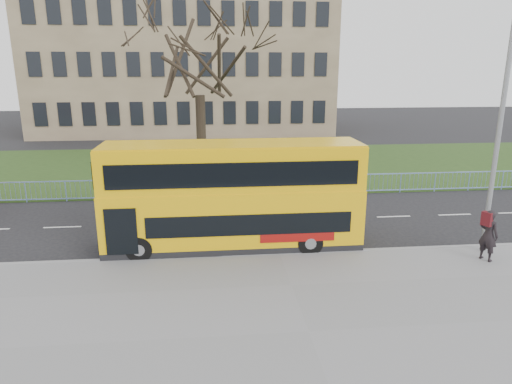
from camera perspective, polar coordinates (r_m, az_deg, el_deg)
ground at (r=18.49m, az=2.24°, el=-6.10°), size 120.00×120.00×0.00m
pavement at (r=12.52m, az=6.60°, el=-17.14°), size 80.00×10.50×0.12m
kerb at (r=17.05m, az=2.95°, el=-7.78°), size 80.00×0.20×0.14m
grass_verge at (r=32.15m, az=-1.20°, el=3.29°), size 80.00×15.40×0.08m
guard_railing at (r=24.56m, az=0.18°, el=0.71°), size 40.00×0.12×1.10m
bare_tree at (r=27.06m, az=-7.09°, el=14.00°), size 8.53×8.53×12.19m
civic_building at (r=52.11m, az=-8.77°, el=15.45°), size 30.00×15.00×14.00m
yellow_bus at (r=17.18m, az=-2.91°, el=-0.21°), size 9.61×2.33×4.02m
pedestrian at (r=18.07m, az=27.05°, el=-4.83°), size 0.71×0.81×1.86m
street_lamp at (r=17.98m, az=28.00°, el=8.18°), size 1.91×0.33×9.03m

